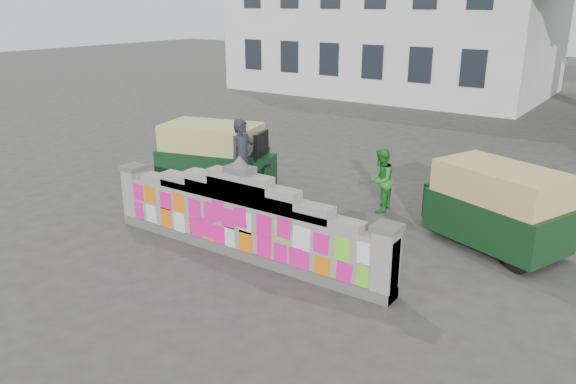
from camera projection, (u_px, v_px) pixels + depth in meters
The scene contains 8 objects.
ground at pixel (242, 255), 10.96m from camera, with size 100.00×100.00×0.00m, color #383533.
parapet_wall at pixel (241, 219), 10.72m from camera, with size 6.48×0.44×2.01m.
building at pixel (396, 15), 30.56m from camera, with size 16.00×10.00×8.90m.
cyclist_bike at pixel (243, 184), 13.44m from camera, with size 0.74×2.11×1.11m, color black.
cyclist_rider at pixel (243, 169), 13.31m from camera, with size 0.69×0.45×1.88m, color #23232B.
pedestrian at pixel (381, 180), 13.06m from camera, with size 0.73×0.57×1.51m, color #278F2D.
rickshaw_left at pixel (215, 155), 14.65m from camera, with size 3.21×2.07×1.72m.
rickshaw_right at pixel (495, 205), 11.11m from camera, with size 3.11×2.27×1.67m.
Camera 1 is at (6.43, -7.69, 4.68)m, focal length 35.00 mm.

